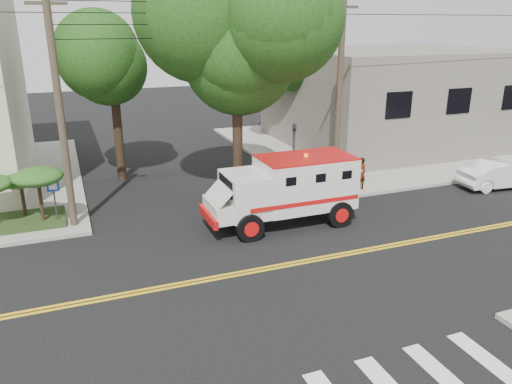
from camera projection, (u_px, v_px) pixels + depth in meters
name	position (u px, v px, depth m)	size (l,w,h in m)	color
ground	(261.00, 270.00, 16.52)	(100.00, 100.00, 0.00)	black
sidewalk_ne	(374.00, 145.00, 33.04)	(17.00, 17.00, 0.15)	gray
building_right	(392.00, 96.00, 33.00)	(14.00, 12.00, 6.00)	#676458
utility_pole_left	(61.00, 116.00, 18.43)	(0.28, 0.28, 9.00)	#382D23
utility_pole_right	(339.00, 98.00, 22.70)	(0.28, 0.28, 9.00)	#382D23
tree_main	(249.00, 37.00, 20.34)	(6.08, 5.70, 9.85)	black
tree_left	(120.00, 67.00, 24.14)	(4.48, 4.20, 7.70)	black
tree_right	(298.00, 50.00, 31.50)	(4.80, 4.50, 8.20)	black
traffic_signal	(294.00, 155.00, 22.05)	(0.15, 0.18, 3.60)	#3F3F42
accessibility_sign	(54.00, 196.00, 19.39)	(0.45, 0.10, 2.02)	#3F3F42
palm_planter	(19.00, 189.00, 19.28)	(3.52, 2.63, 2.36)	#1E3314
armored_truck	(287.00, 187.00, 19.84)	(6.03, 2.46, 2.74)	silver
parked_sedan	(500.00, 174.00, 24.54)	(1.43, 4.11, 1.36)	white
pedestrian_a	(360.00, 174.00, 23.74)	(0.58, 0.38, 1.59)	gray
pedestrian_b	(339.00, 176.00, 23.17)	(0.81, 0.63, 1.66)	gray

